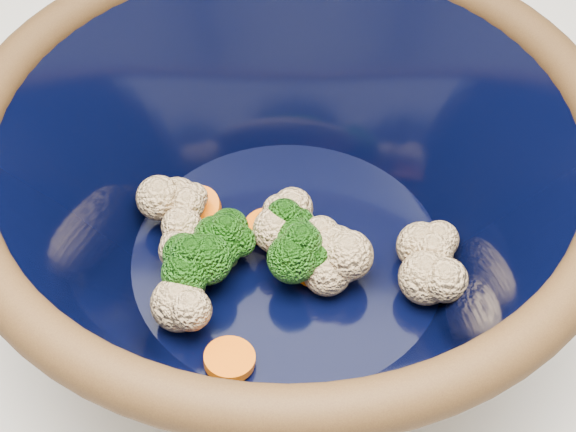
# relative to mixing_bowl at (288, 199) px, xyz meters

# --- Properties ---
(mixing_bowl) EXTENTS (0.42, 0.42, 0.16)m
(mixing_bowl) POSITION_rel_mixing_bowl_xyz_m (0.00, 0.00, 0.00)
(mixing_bowl) COLOR black
(mixing_bowl) RESTS_ON counter
(vegetable_pile) EXTENTS (0.20, 0.14, 0.05)m
(vegetable_pile) POSITION_rel_mixing_bowl_xyz_m (-0.01, -0.01, -0.03)
(vegetable_pile) COLOR #608442
(vegetable_pile) RESTS_ON mixing_bowl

